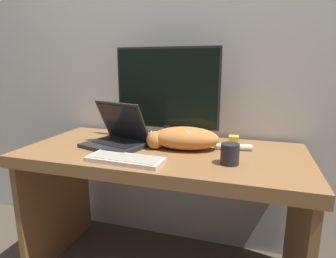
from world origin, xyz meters
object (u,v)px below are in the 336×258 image
Objects in this scene: external_keyboard at (125,159)px; monitor at (167,94)px; coffee_mug at (230,154)px; cat at (184,138)px; laptop at (117,137)px.

monitor is at bearing 82.70° from external_keyboard.
external_keyboard is 0.47m from coffee_mug.
cat is at bearing 146.99° from coffee_mug.
laptop is 0.36m from cat.
coffee_mug is at bearing 16.11° from external_keyboard.
laptop is at bearing 169.79° from coffee_mug.
laptop is 1.02× the size of external_keyboard.
laptop reaches higher than cat.
external_keyboard is at bearing -37.83° from laptop.
cat is (0.21, 0.27, 0.05)m from external_keyboard.
external_keyboard is (0.15, -0.22, -0.04)m from laptop.
monitor reaches higher than cat.
coffee_mug is (0.60, -0.11, -0.00)m from laptop.
coffee_mug is at bearing -39.58° from cat.
cat is 0.30m from coffee_mug.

